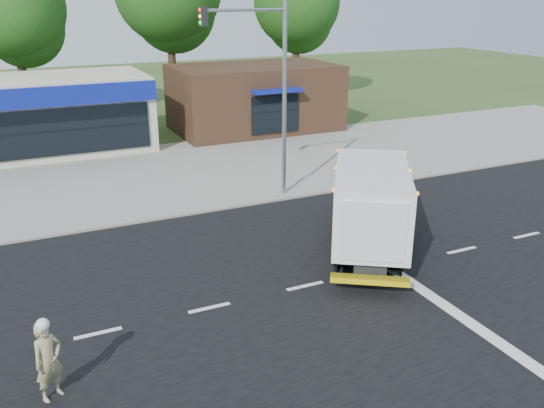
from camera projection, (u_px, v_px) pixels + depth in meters
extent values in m
plane|color=#385123|center=(305.00, 286.00, 17.09)|extent=(120.00, 120.00, 0.00)
cube|color=black|center=(305.00, 286.00, 17.09)|extent=(60.00, 14.00, 0.02)
cube|color=gray|center=(213.00, 200.00, 24.05)|extent=(60.00, 2.40, 0.12)
cube|color=gray|center=(175.00, 166.00, 29.00)|extent=(60.00, 9.00, 0.02)
cube|color=silver|center=(98.00, 333.00, 14.71)|extent=(1.20, 0.15, 0.01)
cube|color=silver|center=(209.00, 308.00, 15.90)|extent=(1.20, 0.15, 0.01)
cube|color=silver|center=(305.00, 286.00, 17.09)|extent=(1.20, 0.15, 0.01)
cube|color=silver|center=(388.00, 267.00, 18.27)|extent=(1.20, 0.15, 0.01)
cube|color=silver|center=(462.00, 250.00, 19.46)|extent=(1.20, 0.15, 0.01)
cube|color=silver|center=(526.00, 235.00, 20.64)|extent=(1.20, 0.15, 0.01)
cube|color=silver|center=(454.00, 311.00, 15.72)|extent=(0.40, 7.00, 0.01)
cube|color=black|center=(368.00, 240.00, 18.68)|extent=(3.32, 4.45, 0.33)
cube|color=white|center=(368.00, 185.00, 21.50)|extent=(2.71, 2.67, 1.97)
cube|color=black|center=(368.00, 173.00, 22.27)|extent=(1.58, 1.08, 0.84)
cube|color=white|center=(371.00, 202.00, 18.23)|extent=(4.43, 5.16, 2.20)
cube|color=silver|center=(373.00, 232.00, 16.05)|extent=(1.61, 1.06, 1.78)
cube|color=yellow|center=(370.00, 280.00, 16.38)|extent=(2.07, 1.49, 0.17)
cube|color=orange|center=(373.00, 169.00, 17.86)|extent=(4.36, 5.03, 0.08)
cylinder|color=black|center=(343.00, 208.00, 22.01)|extent=(0.72, 0.91, 0.90)
cylinder|color=black|center=(390.00, 210.00, 21.78)|extent=(0.72, 0.91, 0.90)
cylinder|color=black|center=(339.00, 252.00, 18.26)|extent=(0.72, 0.91, 0.90)
cylinder|color=black|center=(399.00, 256.00, 18.03)|extent=(0.72, 0.91, 0.90)
imported|color=tan|center=(48.00, 361.00, 12.11)|extent=(0.80, 0.72, 1.83)
sphere|color=white|center=(43.00, 325.00, 11.80)|extent=(0.28, 0.28, 0.28)
cube|color=#382316|center=(255.00, 98.00, 36.19)|extent=(10.00, 6.00, 4.00)
cube|color=#0F1D93|center=(276.00, 90.00, 33.24)|extent=(3.00, 1.20, 0.20)
cube|color=black|center=(275.00, 114.00, 33.77)|extent=(3.00, 0.12, 2.20)
cylinder|color=gray|center=(284.00, 103.00, 23.36)|extent=(0.18, 0.18, 8.00)
cylinder|color=gray|center=(244.00, 10.00, 21.45)|extent=(3.40, 0.12, 0.12)
cube|color=black|center=(204.00, 16.00, 20.88)|extent=(0.25, 0.25, 0.70)
cylinder|color=#332114|center=(22.00, 71.00, 37.36)|extent=(0.56, 0.56, 6.86)
sphere|color=#1B4E16|center=(13.00, 7.00, 36.01)|extent=(6.47, 6.47, 6.47)
sphere|color=#1B4E16|center=(24.00, 28.00, 37.07)|extent=(5.10, 5.10, 5.10)
cylinder|color=#332114|center=(172.00, 56.00, 41.15)|extent=(0.56, 0.56, 7.84)
sphere|color=#1B4E16|center=(174.00, 12.00, 40.73)|extent=(5.82, 5.82, 5.82)
cylinder|color=#332114|center=(296.00, 56.00, 45.25)|extent=(0.56, 0.56, 7.00)
sphere|color=#1B4E16|center=(297.00, 2.00, 43.87)|extent=(6.60, 6.60, 6.60)
sphere|color=#1B4E16|center=(299.00, 20.00, 44.94)|extent=(5.20, 5.20, 5.20)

